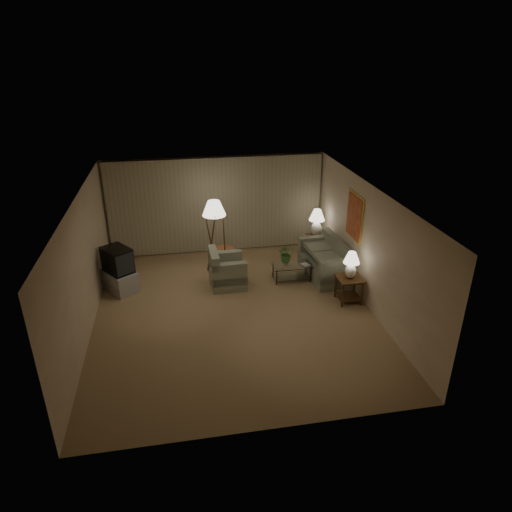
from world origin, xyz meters
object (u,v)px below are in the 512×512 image
(vase, at_px, (286,263))
(table_lamp_far, at_px, (317,220))
(floor_lamp, at_px, (215,234))
(table_lamp_near, at_px, (351,263))
(side_table_far, at_px, (315,242))
(crt_tv, at_px, (117,260))
(tv_cabinet, at_px, (120,281))
(armchair, at_px, (228,271))
(side_table_near, at_px, (349,285))
(coffee_table, at_px, (292,270))
(ottoman, at_px, (223,256))
(sofa, at_px, (324,262))

(vase, bearing_deg, table_lamp_far, 49.02)
(floor_lamp, bearing_deg, table_lamp_near, -39.16)
(side_table_far, height_order, crt_tv, crt_tv)
(side_table_far, height_order, tv_cabinet, side_table_far)
(armchair, relative_size, table_lamp_far, 1.23)
(side_table_near, height_order, coffee_table, side_table_near)
(coffee_table, xyz_separation_m, crt_tv, (-4.18, 0.23, 0.52))
(table_lamp_near, distance_m, table_lamp_far, 2.60)
(armchair, distance_m, coffee_table, 1.61)
(armchair, bearing_deg, tv_cabinet, 83.93)
(coffee_table, xyz_separation_m, ottoman, (-1.57, 1.33, -0.08))
(side_table_far, relative_size, coffee_table, 0.60)
(tv_cabinet, height_order, crt_tv, crt_tv)
(table_lamp_near, height_order, ottoman, table_lamp_near)
(ottoman, bearing_deg, crt_tv, -156.97)
(armchair, relative_size, side_table_far, 1.53)
(armchair, xyz_separation_m, side_table_far, (2.63, 1.33, 0.03))
(sofa, bearing_deg, ottoman, -120.20)
(tv_cabinet, bearing_deg, sofa, 53.49)
(coffee_table, bearing_deg, sofa, 6.54)
(side_table_near, distance_m, tv_cabinet, 5.41)
(tv_cabinet, distance_m, ottoman, 2.83)
(tv_cabinet, bearing_deg, crt_tv, 0.00)
(armchair, xyz_separation_m, table_lamp_near, (2.63, -1.27, 0.61))
(armchair, height_order, side_table_far, armchair)
(ottoman, bearing_deg, armchair, -91.66)
(side_table_far, height_order, ottoman, side_table_far)
(sofa, relative_size, coffee_table, 1.80)
(side_table_far, xyz_separation_m, vase, (-1.17, -1.35, 0.09))
(table_lamp_near, height_order, table_lamp_far, table_lamp_far)
(floor_lamp, distance_m, ottoman, 0.85)
(armchair, xyz_separation_m, coffee_table, (1.61, -0.02, -0.09))
(table_lamp_far, relative_size, vase, 5.06)
(ottoman, xyz_separation_m, vase, (1.42, -1.33, 0.29))
(ottoman, height_order, vase, vase)
(armchair, xyz_separation_m, ottoman, (0.04, 1.31, -0.17))
(table_lamp_far, xyz_separation_m, ottoman, (-2.59, -0.02, -0.84))
(floor_lamp, bearing_deg, side_table_near, -39.16)
(armchair, bearing_deg, side_table_near, -117.34)
(crt_tv, relative_size, vase, 5.81)
(side_table_far, bearing_deg, tv_cabinet, -167.80)
(floor_lamp, xyz_separation_m, vase, (1.65, -1.05, -0.48))
(crt_tv, bearing_deg, side_table_far, 67.11)
(table_lamp_near, bearing_deg, side_table_far, 90.00)
(table_lamp_far, bearing_deg, coffee_table, -127.14)
(side_table_far, relative_size, vase, 4.06)
(armchair, height_order, vase, armchair)
(side_table_far, bearing_deg, armchair, -153.23)
(table_lamp_near, xyz_separation_m, tv_cabinet, (-5.20, 1.48, -0.72))
(table_lamp_far, relative_size, tv_cabinet, 0.73)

